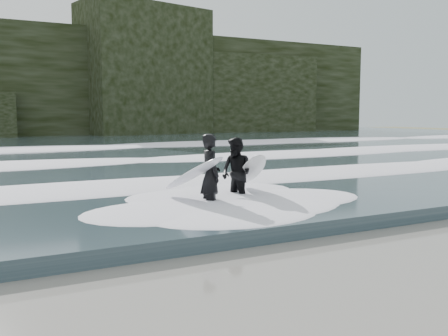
{
  "coord_description": "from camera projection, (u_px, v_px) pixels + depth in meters",
  "views": [
    {
      "loc": [
        -6.83,
        -3.97,
        2.22
      ],
      "look_at": [
        -1.65,
        5.97,
        1.0
      ],
      "focal_mm": 40.0,
      "sensor_mm": 36.0,
      "label": 1
    }
  ],
  "objects": [
    {
      "name": "foam_far",
      "position": [
        98.0,
        145.0,
        28.88
      ],
      "size": [
        60.0,
        4.8,
        0.3
      ],
      "primitive_type": "ellipsoid",
      "color": "white",
      "rests_on": "sea"
    },
    {
      "name": "headland",
      "position": [
        44.0,
        84.0,
        46.91
      ],
      "size": [
        70.0,
        9.0,
        10.0
      ],
      "primitive_type": "cube",
      "color": "black",
      "rests_on": "ground"
    },
    {
      "name": "sea",
      "position": [
        83.0,
        146.0,
        32.44
      ],
      "size": [
        90.0,
        52.0,
        0.3
      ],
      "primitive_type": "cube",
      "color": "#30414A",
      "rests_on": "ground"
    },
    {
      "name": "surfer_left",
      "position": [
        207.0,
        175.0,
        10.87
      ],
      "size": [
        1.16,
        1.95,
        1.79
      ],
      "color": "black",
      "rests_on": "ground"
    },
    {
      "name": "surfer_right",
      "position": [
        238.0,
        173.0,
        11.71
      ],
      "size": [
        1.39,
        1.93,
        1.67
      ],
      "color": "black",
      "rests_on": "ground"
    },
    {
      "name": "foam_mid",
      "position": [
        149.0,
        157.0,
        20.94
      ],
      "size": [
        60.0,
        4.0,
        0.24
      ],
      "primitive_type": "ellipsoid",
      "color": "white",
      "rests_on": "sea"
    },
    {
      "name": "foam_near",
      "position": [
        226.0,
        176.0,
        14.77
      ],
      "size": [
        60.0,
        3.2,
        0.2
      ],
      "primitive_type": "ellipsoid",
      "color": "white",
      "rests_on": "sea"
    }
  ]
}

